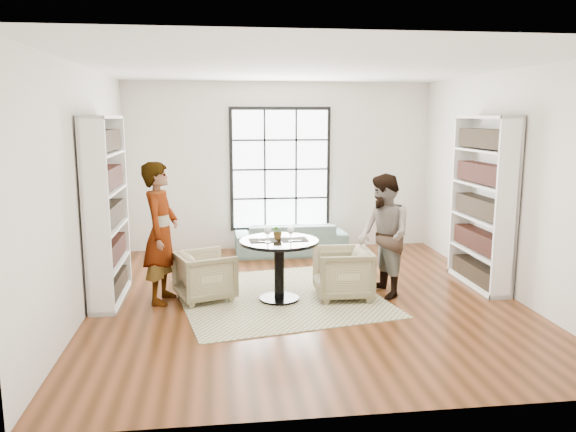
{
  "coord_description": "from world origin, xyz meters",
  "views": [
    {
      "loc": [
        -1.13,
        -7.09,
        2.38
      ],
      "look_at": [
        -0.18,
        0.4,
        1.05
      ],
      "focal_mm": 35.0,
      "sensor_mm": 36.0,
      "label": 1
    }
  ],
  "objects": [
    {
      "name": "flower_centerpiece",
      "position": [
        -0.36,
        0.03,
        0.91
      ],
      "size": [
        0.22,
        0.2,
        0.2
      ],
      "primitive_type": "imported",
      "rotation": [
        0.0,
        0.0,
        0.32
      ],
      "color": "gray",
      "rests_on": "pedestal_table"
    },
    {
      "name": "armchair_right",
      "position": [
        0.49,
        -0.02,
        0.34
      ],
      "size": [
        0.76,
        0.74,
        0.67
      ],
      "primitive_type": "imported",
      "rotation": [
        0.0,
        0.0,
        -1.6
      ],
      "color": "tan",
      "rests_on": "ground"
    },
    {
      "name": "pedestal_table",
      "position": [
        -0.36,
        -0.04,
        0.59
      ],
      "size": [
        1.02,
        1.02,
        0.81
      ],
      "rotation": [
        0.0,
        0.0,
        0.06
      ],
      "color": "black",
      "rests_on": "ground"
    },
    {
      "name": "rug",
      "position": [
        -0.34,
        0.1,
        0.01
      ],
      "size": [
        3.01,
        3.01,
        0.01
      ],
      "primitive_type": "cube",
      "rotation": [
        0.0,
        0.0,
        0.19
      ],
      "color": "#C2BF91",
      "rests_on": "ground"
    },
    {
      "name": "person_left",
      "position": [
        -1.87,
        0.12,
        0.91
      ],
      "size": [
        0.57,
        0.74,
        1.83
      ],
      "primitive_type": "imported",
      "rotation": [
        0.0,
        0.0,
        1.36
      ],
      "color": "gray",
      "rests_on": "ground"
    },
    {
      "name": "cutlery_right",
      "position": [
        -0.16,
        -0.05,
        0.82
      ],
      "size": [
        0.15,
        0.23,
        0.01
      ],
      "primitive_type": null,
      "rotation": [
        0.0,
        0.0,
        0.06
      ],
      "color": "silver",
      "rests_on": "placemat_right"
    },
    {
      "name": "wine_glass_right",
      "position": [
        -0.22,
        -0.15,
        0.95
      ],
      "size": [
        0.09,
        0.09,
        0.19
      ],
      "color": "silver",
      "rests_on": "pedestal_table"
    },
    {
      "name": "cutlery_left",
      "position": [
        -0.57,
        -0.06,
        0.82
      ],
      "size": [
        0.15,
        0.23,
        0.01
      ],
      "primitive_type": null,
      "rotation": [
        0.0,
        0.0,
        0.06
      ],
      "color": "silver",
      "rests_on": "placemat_left"
    },
    {
      "name": "placemat_right",
      "position": [
        -0.16,
        -0.05,
        0.82
      ],
      "size": [
        0.35,
        0.28,
        0.01
      ],
      "primitive_type": "cube",
      "rotation": [
        0.0,
        0.0,
        0.06
      ],
      "color": "#292724",
      "rests_on": "pedestal_table"
    },
    {
      "name": "room_shell",
      "position": [
        0.0,
        0.54,
        1.26
      ],
      "size": [
        6.0,
        6.01,
        6.0
      ],
      "color": "silver",
      "rests_on": "ground"
    },
    {
      "name": "wine_glass_left",
      "position": [
        -0.52,
        -0.18,
        0.97
      ],
      "size": [
        0.1,
        0.1,
        0.21
      ],
      "color": "silver",
      "rests_on": "pedestal_table"
    },
    {
      "name": "ground",
      "position": [
        0.0,
        0.0,
        0.0
      ],
      "size": [
        6.0,
        6.0,
        0.0
      ],
      "primitive_type": "plane",
      "color": "brown"
    },
    {
      "name": "sofa",
      "position": [
        0.12,
        2.45,
        0.28
      ],
      "size": [
        1.93,
        0.78,
        0.56
      ],
      "primitive_type": "imported",
      "rotation": [
        0.0,
        0.0,
        3.15
      ],
      "color": "slate",
      "rests_on": "ground"
    },
    {
      "name": "person_right",
      "position": [
        1.04,
        -0.02,
        0.82
      ],
      "size": [
        0.75,
        0.9,
        1.65
      ],
      "primitive_type": "imported",
      "rotation": [
        0.0,
        0.0,
        -1.4
      ],
      "color": "gray",
      "rests_on": "ground"
    },
    {
      "name": "placemat_left",
      "position": [
        -0.57,
        -0.06,
        0.82
      ],
      "size": [
        0.35,
        0.28,
        0.01
      ],
      "primitive_type": "cube",
      "rotation": [
        0.0,
        0.0,
        0.06
      ],
      "color": "#292724",
      "rests_on": "pedestal_table"
    },
    {
      "name": "armchair_left",
      "position": [
        -1.32,
        0.12,
        0.32
      ],
      "size": [
        0.9,
        0.89,
        0.64
      ],
      "primitive_type": "imported",
      "rotation": [
        0.0,
        0.0,
        1.92
      ],
      "color": "tan",
      "rests_on": "ground"
    }
  ]
}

